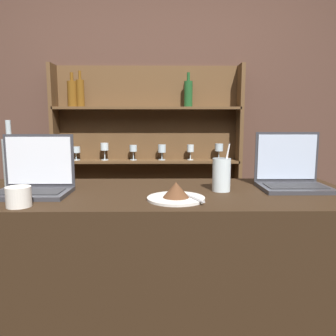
{
  "coord_description": "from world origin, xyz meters",
  "views": [
    {
      "loc": [
        0.07,
        -1.09,
        1.28
      ],
      "look_at": [
        0.08,
        0.35,
        1.07
      ],
      "focal_mm": 35.0,
      "sensor_mm": 36.0,
      "label": 1
    }
  ],
  "objects_px": {
    "laptop_near": "(35,180)",
    "coffee_cup": "(19,197)",
    "cake_plate": "(176,194)",
    "wine_bottle_clear": "(11,161)",
    "laptop_far": "(291,175)",
    "water_glass": "(221,175)"
  },
  "relations": [
    {
      "from": "cake_plate",
      "to": "coffee_cup",
      "type": "distance_m",
      "value": 0.58
    },
    {
      "from": "cake_plate",
      "to": "wine_bottle_clear",
      "type": "distance_m",
      "value": 0.83
    },
    {
      "from": "water_glass",
      "to": "wine_bottle_clear",
      "type": "height_order",
      "value": "wine_bottle_clear"
    },
    {
      "from": "laptop_far",
      "to": "cake_plate",
      "type": "bearing_deg",
      "value": -157.48
    },
    {
      "from": "wine_bottle_clear",
      "to": "laptop_near",
      "type": "bearing_deg",
      "value": -43.41
    },
    {
      "from": "coffee_cup",
      "to": "water_glass",
      "type": "bearing_deg",
      "value": 18.31
    },
    {
      "from": "laptop_near",
      "to": "coffee_cup",
      "type": "distance_m",
      "value": 0.22
    },
    {
      "from": "cake_plate",
      "to": "laptop_far",
      "type": "bearing_deg",
      "value": 22.52
    },
    {
      "from": "wine_bottle_clear",
      "to": "coffee_cup",
      "type": "distance_m",
      "value": 0.44
    },
    {
      "from": "coffee_cup",
      "to": "cake_plate",
      "type": "bearing_deg",
      "value": 9.65
    },
    {
      "from": "laptop_far",
      "to": "cake_plate",
      "type": "height_order",
      "value": "laptop_far"
    },
    {
      "from": "cake_plate",
      "to": "coffee_cup",
      "type": "bearing_deg",
      "value": -170.35
    },
    {
      "from": "cake_plate",
      "to": "wine_bottle_clear",
      "type": "height_order",
      "value": "wine_bottle_clear"
    },
    {
      "from": "laptop_near",
      "to": "laptop_far",
      "type": "relative_size",
      "value": 1.01
    },
    {
      "from": "water_glass",
      "to": "wine_bottle_clear",
      "type": "distance_m",
      "value": 0.99
    },
    {
      "from": "laptop_near",
      "to": "coffee_cup",
      "type": "xyz_separation_m",
      "value": [
        0.03,
        -0.22,
        -0.02
      ]
    },
    {
      "from": "laptop_near",
      "to": "wine_bottle_clear",
      "type": "bearing_deg",
      "value": 136.59
    },
    {
      "from": "water_glass",
      "to": "wine_bottle_clear",
      "type": "xyz_separation_m",
      "value": [
        -0.98,
        0.12,
        0.05
      ]
    },
    {
      "from": "water_glass",
      "to": "coffee_cup",
      "type": "xyz_separation_m",
      "value": [
        -0.78,
        -0.26,
        -0.04
      ]
    },
    {
      "from": "cake_plate",
      "to": "laptop_near",
      "type": "bearing_deg",
      "value": 168.78
    },
    {
      "from": "cake_plate",
      "to": "coffee_cup",
      "type": "xyz_separation_m",
      "value": [
        -0.57,
        -0.1,
        0.01
      ]
    },
    {
      "from": "cake_plate",
      "to": "coffee_cup",
      "type": "height_order",
      "value": "coffee_cup"
    }
  ]
}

